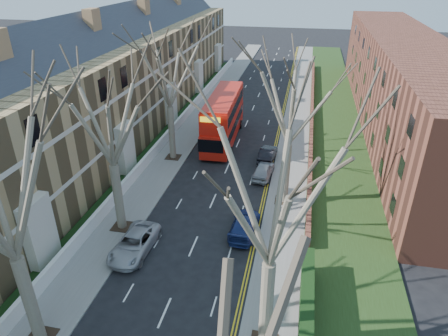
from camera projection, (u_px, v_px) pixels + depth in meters
The scene contains 15 objects.
pavement_left at pixel (199, 120), 49.49m from camera, with size 3.00×102.00×0.12m, color slate.
pavement_right at pixel (296, 127), 47.33m from camera, with size 3.00×102.00×0.12m, color slate.
terrace_left at pixel (106, 91), 41.39m from camera, with size 9.70×78.00×13.60m.
flats_right at pixel (401, 82), 46.49m from camera, with size 13.97×54.00×10.00m.
front_wall_left at pixel (164, 139), 42.57m from camera, with size 0.30×78.00×1.00m.
grass_verge_right at pixel (336, 129), 46.48m from camera, with size 6.00×102.00×0.06m.
tree_left_far at pixel (105, 108), 25.21m from camera, with size 10.15×10.15×14.22m.
tree_left_dist at pixel (167, 62), 35.50m from camera, with size 10.50×10.50×14.71m.
tree_right_mid at pixel (275, 183), 16.06m from camera, with size 10.50×10.50×14.71m.
tree_right_far at pixel (292, 92), 28.38m from camera, with size 10.15×10.15×14.22m.
double_decker_bus at pixel (223, 119), 42.84m from camera, with size 3.33×12.10×4.99m.
car_left_far at pixel (134, 244), 26.76m from camera, with size 2.21×4.79×1.33m, color #ABABB1.
car_right_near at pixel (245, 225), 28.72m from camera, with size 1.83×4.51×1.31m, color navy.
car_right_mid at pixel (263, 170), 36.16m from camera, with size 1.57×3.90×1.33m, color #93949B.
car_right_far at pixel (268, 154), 39.28m from camera, with size 1.39×3.98×1.31m, color black.
Camera 1 is at (6.53, -6.11, 17.49)m, focal length 32.00 mm.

